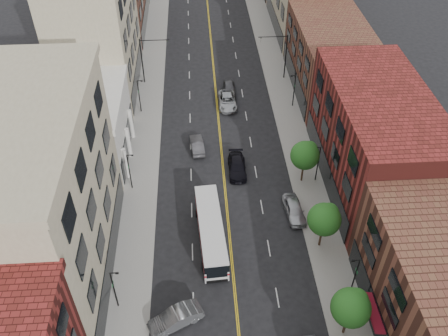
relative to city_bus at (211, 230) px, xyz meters
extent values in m
cube|color=gray|center=(-8.00, 19.55, -1.58)|extent=(4.00, 110.00, 0.15)
cube|color=gray|center=(12.00, 19.55, -1.58)|extent=(4.00, 110.00, 0.15)
cube|color=tan|center=(-15.00, -2.45, 7.34)|extent=(10.00, 22.00, 18.00)
cube|color=silver|center=(-15.00, 15.55, 2.34)|extent=(10.00, 14.00, 8.00)
cube|color=tan|center=(-15.00, 32.55, 7.34)|extent=(10.00, 20.00, 18.00)
cube|color=#571B16|center=(19.00, 8.55, 4.34)|extent=(10.00, 22.00, 12.00)
cube|color=brown|center=(19.00, 29.55, 3.34)|extent=(10.00, 20.00, 10.00)
cylinder|color=black|center=(11.30, -11.45, -0.26)|extent=(0.22, 0.22, 2.50)
sphere|color=#175218|center=(11.30, -11.45, 2.39)|extent=(3.40, 3.40, 3.40)
sphere|color=#175218|center=(11.80, -11.05, 2.90)|extent=(2.04, 2.04, 2.04)
cylinder|color=black|center=(11.30, -1.45, -0.26)|extent=(0.22, 0.22, 2.50)
sphere|color=#175218|center=(11.30, -1.45, 2.39)|extent=(3.40, 3.40, 3.40)
sphere|color=#175218|center=(11.80, -1.05, 2.90)|extent=(2.04, 2.04, 2.04)
cylinder|color=black|center=(11.30, 8.55, -0.26)|extent=(0.22, 0.22, 2.50)
sphere|color=#175218|center=(11.30, 8.55, 2.39)|extent=(3.40, 3.40, 3.40)
sphere|color=#175218|center=(11.80, 8.95, 2.90)|extent=(2.04, 2.04, 2.04)
cylinder|color=black|center=(-9.00, -7.45, 0.99)|extent=(0.14, 0.14, 5.00)
cylinder|color=black|center=(-8.65, -7.45, 3.49)|extent=(0.70, 0.10, 0.10)
cube|color=black|center=(-8.40, -7.45, 3.44)|extent=(0.28, 0.14, 0.14)
cube|color=#19592D|center=(-9.00, -7.45, 1.89)|extent=(0.04, 0.55, 0.35)
cylinder|color=black|center=(-9.00, 8.55, 0.99)|extent=(0.14, 0.14, 5.00)
cylinder|color=black|center=(-8.65, 8.55, 3.49)|extent=(0.70, 0.10, 0.10)
cube|color=black|center=(-8.40, 8.55, 3.44)|extent=(0.28, 0.14, 0.14)
cube|color=#19592D|center=(-9.00, 8.55, 1.89)|extent=(0.04, 0.55, 0.35)
cylinder|color=black|center=(-9.00, 24.55, 0.99)|extent=(0.14, 0.14, 5.00)
cylinder|color=black|center=(-8.65, 24.55, 3.49)|extent=(0.70, 0.10, 0.10)
cube|color=black|center=(-8.40, 24.55, 3.44)|extent=(0.28, 0.14, 0.14)
cube|color=#19592D|center=(-9.00, 24.55, 1.89)|extent=(0.04, 0.55, 0.35)
cylinder|color=black|center=(13.00, -7.45, 0.99)|extent=(0.14, 0.14, 5.00)
cylinder|color=black|center=(12.65, -7.45, 3.49)|extent=(0.70, 0.10, 0.10)
cube|color=black|center=(12.40, -7.45, 3.44)|extent=(0.28, 0.14, 0.14)
cube|color=#19592D|center=(13.00, -7.45, 1.89)|extent=(0.04, 0.55, 0.35)
cylinder|color=black|center=(13.00, 8.55, 0.99)|extent=(0.14, 0.14, 5.00)
cylinder|color=black|center=(12.65, 8.55, 3.49)|extent=(0.70, 0.10, 0.10)
cube|color=black|center=(12.40, 8.55, 3.44)|extent=(0.28, 0.14, 0.14)
cube|color=#19592D|center=(13.00, 8.55, 1.89)|extent=(0.04, 0.55, 0.35)
cylinder|color=black|center=(13.00, 24.55, 0.99)|extent=(0.14, 0.14, 5.00)
cylinder|color=black|center=(12.65, 24.55, 3.49)|extent=(0.70, 0.10, 0.10)
cube|color=black|center=(12.40, 24.55, 3.44)|extent=(0.28, 0.14, 0.14)
cube|color=#19592D|center=(13.00, 24.55, 1.89)|extent=(0.04, 0.55, 0.35)
cylinder|color=black|center=(-9.00, 32.55, 2.09)|extent=(0.18, 0.18, 7.20)
cylinder|color=black|center=(-6.80, 32.55, 5.49)|extent=(4.40, 0.12, 0.12)
imported|color=black|center=(-5.00, 32.55, 5.09)|extent=(0.15, 0.18, 0.90)
cylinder|color=black|center=(13.00, 32.55, 2.09)|extent=(0.18, 0.18, 7.20)
cylinder|color=black|center=(10.80, 32.55, 5.49)|extent=(4.40, 0.12, 0.12)
imported|color=black|center=(9.00, 32.55, 5.09)|extent=(0.15, 0.18, 0.90)
cube|color=silver|center=(0.00, 0.01, -0.14)|extent=(3.10, 11.15, 2.66)
cube|color=black|center=(0.00, 0.01, 0.50)|extent=(3.14, 11.19, 0.96)
cube|color=#9D0B14|center=(0.00, 0.01, -0.42)|extent=(3.14, 11.19, 0.20)
cube|color=black|center=(0.36, -5.51, 0.09)|extent=(2.02, 0.19, 1.47)
cylinder|color=black|center=(-0.97, -3.74, -1.21)|extent=(0.31, 0.90, 0.88)
cylinder|color=black|center=(1.45, -3.58, -1.21)|extent=(0.31, 0.90, 0.88)
cylinder|color=black|center=(-1.45, 3.60, -1.21)|extent=(0.31, 0.90, 0.88)
cylinder|color=black|center=(0.97, 3.75, -1.21)|extent=(0.31, 0.90, 0.88)
imported|color=#999CA0|center=(-3.60, -9.54, -0.83)|extent=(5.28, 3.72, 1.65)
imported|color=#AEB0B6|center=(9.40, 3.11, -0.84)|extent=(2.34, 4.96, 1.64)
imported|color=#444448|center=(-1.13, 15.48, -0.92)|extent=(2.02, 4.61, 1.47)
imported|color=black|center=(3.68, 10.83, -0.89)|extent=(2.20, 5.27, 1.52)
imported|color=#A9ADB1|center=(3.50, 25.48, -0.87)|extent=(2.63, 5.65, 1.57)
imported|color=#424146|center=(4.04, 28.77, -0.86)|extent=(1.89, 4.66, 1.58)
camera|label=1|loc=(-0.72, -32.76, 37.39)|focal=38.00mm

